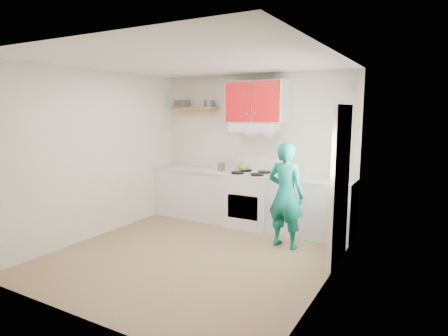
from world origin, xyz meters
The scene contains 21 objects.
floor centered at (0.00, 0.00, 0.00)m, with size 3.80×3.80×0.00m, color brown.
ceiling centered at (0.00, 0.00, 2.60)m, with size 3.60×3.80×0.04m, color white.
back_wall centered at (0.00, 1.90, 1.30)m, with size 3.60×0.04×2.60m, color beige.
front_wall centered at (0.00, -1.90, 1.30)m, with size 3.60×0.04×2.60m, color beige.
left_wall centered at (-1.80, 0.00, 1.30)m, with size 0.04×3.80×2.60m, color beige.
right_wall centered at (1.80, 0.00, 1.30)m, with size 0.04×3.80×2.60m, color beige.
door centered at (1.78, 0.70, 1.02)m, with size 0.05×0.85×2.05m, color white.
door_glass centered at (1.75, 0.70, 1.45)m, with size 0.01×0.55×0.95m, color white.
counter_left centered at (-1.04, 1.60, 0.45)m, with size 1.52×0.60×0.90m, color silver.
counter_right centered at (1.14, 1.60, 0.45)m, with size 1.32×0.60×0.90m, color silver.
stove centered at (0.10, 1.57, 0.46)m, with size 0.76×0.65×0.92m, color white.
range_hood centered at (0.10, 1.68, 1.70)m, with size 0.76×0.44×0.15m, color silver.
upper_cabinets centered at (0.10, 1.73, 2.12)m, with size 1.02×0.33×0.70m, color #AF0F12.
shelf centered at (-1.15, 1.75, 2.02)m, with size 0.90×0.30×0.04m, color brown.
books centered at (-1.44, 1.74, 2.10)m, with size 0.25×0.18×0.13m, color #463E45.
tin centered at (-0.83, 1.74, 2.10)m, with size 0.19×0.19×0.12m, color #333D4C.
kettle centered at (-0.12, 1.69, 1.00)m, with size 0.18×0.18×0.15m, color olive.
crock centered at (-0.49, 1.59, 0.98)m, with size 0.13×0.13×0.16m, color #4F3B22.
cutting_board centered at (1.01, 1.58, 0.91)m, with size 0.27×0.20×0.02m, color olive.
silicone_mat centered at (1.53, 1.55, 0.90)m, with size 0.33×0.27×0.01m, color red.
person centered at (0.97, 0.91, 0.77)m, with size 0.56×0.37×1.55m, color #0B6658.
Camera 1 is at (2.83, -4.17, 1.98)m, focal length 30.41 mm.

